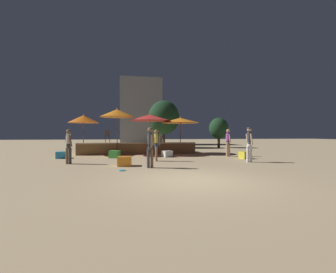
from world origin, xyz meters
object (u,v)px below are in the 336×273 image
person_2 (228,141)px  bistro_chair_0 (158,135)px  cube_seat_4 (244,155)px  background_tree_0 (164,118)px  bistro_chair_1 (107,135)px  person_4 (150,146)px  patio_umbrella_2 (180,120)px  cube_seat_2 (125,161)px  cube_seat_0 (62,155)px  person_1 (156,144)px  cube_seat_1 (167,154)px  person_0 (249,142)px  patio_umbrella_3 (117,113)px  background_tree_1 (219,128)px  frisbee_disc (122,170)px  patio_umbrella_1 (150,118)px  cube_seat_3 (115,154)px  patio_umbrella_0 (83,119)px  person_3 (69,145)px

person_2 → bistro_chair_0: person_2 is taller
cube_seat_4 → background_tree_0: 12.77m
bistro_chair_1 → bistro_chair_0: bearing=-179.9°
cube_seat_4 → person_4: size_ratio=0.34×
patio_umbrella_2 → cube_seat_2: size_ratio=4.49×
patio_umbrella_2 → cube_seat_4: (2.88, -4.24, -2.28)m
cube_seat_0 → person_1: bearing=-24.0°
cube_seat_1 → cube_seat_2: size_ratio=1.13×
person_0 → bistro_chair_1: bearing=134.2°
person_4 → patio_umbrella_3: bearing=86.1°
background_tree_1 → frisbee_disc: bearing=-125.4°
bistro_chair_1 → frisbee_disc: (1.23, -7.86, -1.39)m
patio_umbrella_1 → person_1: patio_umbrella_1 is taller
cube_seat_1 → person_0: 5.15m
cube_seat_3 → person_0: (7.02, -3.41, 0.82)m
cube_seat_2 → patio_umbrella_0: bearing=115.7°
cube_seat_0 → bistro_chair_0: bearing=21.2°
patio_umbrella_0 → background_tree_1: 14.53m
patio_umbrella_0 → bistro_chair_1: patio_umbrella_0 is taller
person_1 → bistro_chair_0: 4.92m
person_4 → person_0: bearing=-6.9°
cube_seat_0 → frisbee_disc: cube_seat_0 is taller
patio_umbrella_1 → person_4: size_ratio=1.71×
patio_umbrella_2 → background_tree_0: background_tree_0 is taller
cube_seat_0 → patio_umbrella_2: bearing=14.8°
person_0 → bistro_chair_1: size_ratio=2.02×
cube_seat_4 → person_4: person_4 is taller
person_2 → background_tree_1: (3.33, 9.40, 1.12)m
cube_seat_0 → person_3: person_3 is taller
patio_umbrella_0 → background_tree_1: (12.87, 6.73, -0.40)m
person_0 → person_1: person_0 is taller
person_3 → person_4: bearing=105.4°
cube_seat_2 → bistro_chair_1: (-1.32, 6.49, 1.19)m
patio_umbrella_3 → cube_seat_4: patio_umbrella_3 is taller
person_0 → person_2: size_ratio=1.01×
patio_umbrella_2 → background_tree_0: bearing=90.1°
person_1 → bistro_chair_0: size_ratio=1.89×
cube_seat_1 → person_1: size_ratio=0.43×
cube_seat_0 → background_tree_0: (7.84, 9.88, 3.09)m
cube_seat_1 → person_1: bearing=-114.2°
person_3 → patio_umbrella_2: bearing=168.9°
person_1 → background_tree_1: bearing=151.2°
cube_seat_1 → bistro_chair_0: 2.96m
cube_seat_4 → background_tree_0: (-2.89, 12.05, 3.08)m
bistro_chair_0 → frisbee_disc: bearing=-161.3°
patio_umbrella_1 → cube_seat_0: (-5.51, -1.73, -2.45)m
cube_seat_2 → cube_seat_4: (6.94, 1.85, 0.00)m
frisbee_disc → bistro_chair_0: bearing=72.1°
patio_umbrella_0 → background_tree_0: size_ratio=0.55×
cube_seat_1 → person_0: person_0 is taller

